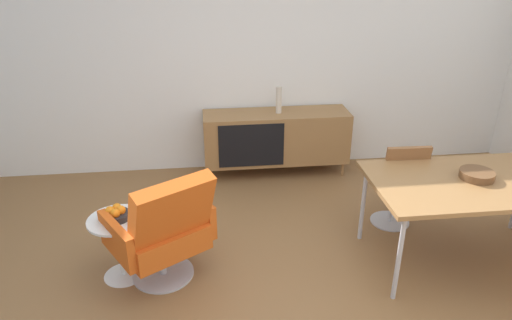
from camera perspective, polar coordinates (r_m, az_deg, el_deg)
name	(u,v)px	position (r m, az deg, el deg)	size (l,w,h in m)	color
ground_plane	(274,319)	(3.44, 2.23, -18.93)	(8.32, 8.32, 0.00)	olive
wall_back	(240,45)	(5.16, -2.03, 13.89)	(6.80, 0.12, 2.80)	white
sideboard	(276,137)	(5.19, 2.44, 2.86)	(1.60, 0.45, 0.72)	olive
vase_cobalt	(279,100)	(5.05, 2.81, 7.37)	(0.06, 0.06, 0.29)	beige
dining_table	(474,185)	(3.96, 25.18, -2.76)	(1.60, 0.90, 0.74)	olive
wooden_bowl_on_table	(477,175)	(3.97, 25.45, -1.63)	(0.26, 0.26, 0.06)	brown
dining_chair_back_left	(398,180)	(4.34, 17.03, -2.42)	(0.41, 0.44, 0.86)	brown
lounge_chair_red	(163,228)	(3.55, -11.36, -8.20)	(0.89, 0.88, 0.95)	#D85919
side_table_round	(120,241)	(3.75, -16.35, -9.49)	(0.44, 0.44, 0.52)	white
fruit_bowl	(116,214)	(3.63, -16.79, -6.32)	(0.20, 0.20, 0.11)	#262628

